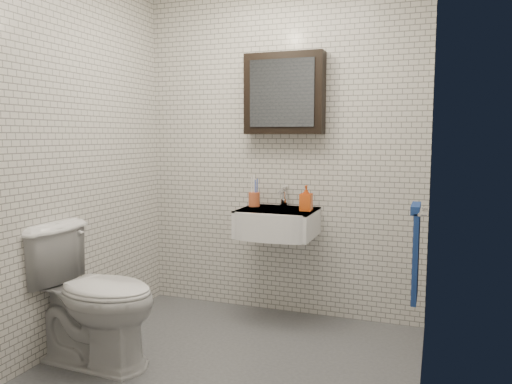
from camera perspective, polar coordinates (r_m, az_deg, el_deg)
ground at (r=3.24m, az=-2.86°, el=-18.87°), size 2.20×2.00×0.01m
room_shell at (r=2.93m, az=-3.03°, el=7.95°), size 2.22×2.02×2.51m
washbasin at (r=3.65m, az=2.29°, el=-3.53°), size 0.55×0.50×0.20m
faucet at (r=3.81m, az=3.20°, el=-0.65°), size 0.06×0.20×0.15m
mirror_cabinet at (r=3.79m, az=3.26°, el=11.15°), size 0.60×0.15×0.60m
towel_rail at (r=3.12m, az=17.82°, el=-6.18°), size 0.09×0.30×0.58m
toothbrush_cup at (r=3.81m, az=-0.21°, el=-0.76°), size 0.11×0.11×0.24m
soap_bottle at (r=3.60m, az=5.74°, el=-0.70°), size 0.09×0.09×0.18m
toilet at (r=3.25m, az=-18.23°, el=-11.07°), size 0.86×0.52×0.86m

